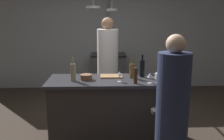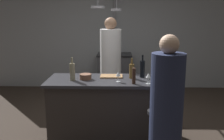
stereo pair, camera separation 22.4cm
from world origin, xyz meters
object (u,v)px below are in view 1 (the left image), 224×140
object	(u,v)px
cutting_board	(111,76)
mixing_bowl_wooden	(86,77)
guest_right	(172,117)
wine_bottle_dark	(142,68)
bar_stool_right	(161,133)
mixing_bowl_steel	(162,76)
chef	(108,71)
wine_glass_near_left_guest	(150,76)
wine_bottle_amber	(132,70)
wine_bottle_green	(161,74)
stove_range	(108,72)
wine_glass_near_right_guest	(120,74)
pepper_mill	(136,76)
wine_bottle_white	(73,72)

from	to	relation	value
cutting_board	mixing_bowl_wooden	xyz separation A→B (m)	(-0.36, -0.16, 0.03)
guest_right	wine_bottle_dark	distance (m)	1.17
bar_stool_right	mixing_bowl_steel	size ratio (longest dim) A/B	3.67
mixing_bowl_steel	chef	bearing A→B (deg)	127.55
cutting_board	mixing_bowl_steel	bearing A→B (deg)	-10.08
bar_stool_right	wine_glass_near_left_guest	world-z (taller)	wine_glass_near_left_guest
wine_bottle_amber	mixing_bowl_wooden	size ratio (longest dim) A/B	1.75
cutting_board	wine_glass_near_left_guest	distance (m)	0.63
chef	wine_bottle_green	bearing A→B (deg)	-61.21
chef	wine_bottle_green	xyz separation A→B (m)	(0.67, -1.22, 0.21)
chef	wine_bottle_green	world-z (taller)	chef
stove_range	guest_right	distance (m)	3.50
bar_stool_right	wine_glass_near_right_guest	distance (m)	0.92
bar_stool_right	wine_glass_near_left_guest	bearing A→B (deg)	102.66
wine_glass_near_right_guest	wine_bottle_amber	bearing A→B (deg)	47.72
cutting_board	wine_bottle_amber	xyz separation A→B (m)	(0.29, -0.08, 0.10)
bar_stool_right	mixing_bowl_wooden	size ratio (longest dim) A/B	4.13
wine_bottle_amber	mixing_bowl_wooden	bearing A→B (deg)	-173.46
stove_range	mixing_bowl_steel	bearing A→B (deg)	-74.00
wine_glass_near_left_guest	pepper_mill	bearing A→B (deg)	179.50
mixing_bowl_wooden	cutting_board	bearing A→B (deg)	23.59
stove_range	mixing_bowl_wooden	size ratio (longest dim) A/B	5.40
cutting_board	wine_bottle_amber	distance (m)	0.32
chef	wine_bottle_dark	world-z (taller)	chef
bar_stool_right	cutting_board	xyz separation A→B (m)	(-0.58, 0.77, 0.53)
bar_stool_right	wine_bottle_dark	distance (m)	1.00
wine_glass_near_right_guest	mixing_bowl_wooden	size ratio (longest dim) A/B	0.89
bar_stool_right	wine_bottle_amber	bearing A→B (deg)	112.62
wine_bottle_green	stove_range	bearing A→B (deg)	103.12
chef	wine_bottle_amber	distance (m)	1.00
wine_glass_near_right_guest	mixing_bowl_steel	world-z (taller)	wine_glass_near_right_guest
guest_right	mixing_bowl_wooden	distance (m)	1.38
bar_stool_right	wine_bottle_green	bearing A→B (deg)	81.38
wine_bottle_white	mixing_bowl_wooden	bearing A→B (deg)	20.78
pepper_mill	mixing_bowl_wooden	bearing A→B (deg)	160.86
chef	wine_glass_near_left_guest	world-z (taller)	chef
stove_range	wine_bottle_white	xyz separation A→B (m)	(-0.54, -2.52, 0.58)
wine_glass_near_left_guest	mixing_bowl_steel	size ratio (longest dim) A/B	0.79
wine_bottle_white	wine_glass_near_right_guest	size ratio (longest dim) A/B	2.19
wine_bottle_green	wine_glass_near_right_guest	distance (m)	0.54
stove_range	mixing_bowl_wooden	distance (m)	2.53
chef	wine_bottle_dark	size ratio (longest dim) A/B	5.36
cutting_board	mixing_bowl_steel	world-z (taller)	mixing_bowl_steel
wine_bottle_amber	wine_bottle_green	size ratio (longest dim) A/B	0.92
wine_bottle_white	wine_glass_near_right_guest	xyz separation A→B (m)	(0.63, -0.07, -0.02)
guest_right	wine_bottle_amber	bearing A→B (deg)	105.89
mixing_bowl_steel	stove_range	bearing A→B (deg)	106.00
pepper_mill	mixing_bowl_steel	size ratio (longest dim) A/B	1.13
wine_bottle_amber	wine_glass_near_right_guest	xyz separation A→B (m)	(-0.19, -0.21, -0.00)
mixing_bowl_wooden	wine_bottle_green	bearing A→B (deg)	-12.81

